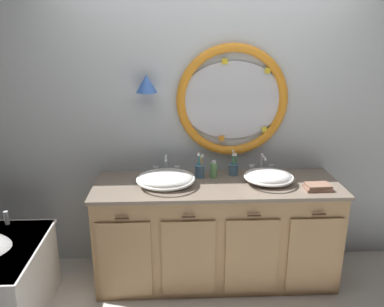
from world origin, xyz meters
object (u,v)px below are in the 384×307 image
folded_hand_towel (318,187)px  soap_dispenser (214,170)px  sink_basin_right (269,177)px  toothbrush_holder_left (200,170)px  toothbrush_holder_right (233,169)px  sink_basin_left (166,179)px

folded_hand_towel → soap_dispenser: bearing=158.9°
sink_basin_right → folded_hand_towel: size_ratio=1.98×
toothbrush_holder_left → toothbrush_holder_right: (0.29, 0.04, -0.00)m
sink_basin_right → toothbrush_holder_right: bearing=139.8°
sink_basin_right → folded_hand_towel: (0.35, -0.14, -0.03)m
toothbrush_holder_left → sink_basin_left: bearing=-148.9°
sink_basin_right → toothbrush_holder_right: toothbrush_holder_right is taller
sink_basin_right → toothbrush_holder_left: bearing=162.6°
sink_basin_right → toothbrush_holder_left: 0.56m
sink_basin_left → soap_dispenser: size_ratio=3.03×
sink_basin_left → folded_hand_towel: (1.17, -0.14, -0.03)m
soap_dispenser → folded_hand_towel: size_ratio=0.77×
sink_basin_right → soap_dispenser: 0.45m
sink_basin_left → soap_dispenser: 0.42m
sink_basin_left → folded_hand_towel: 1.17m
sink_basin_left → sink_basin_right: size_ratio=1.17×
sink_basin_left → sink_basin_right: bearing=0.0°
sink_basin_left → soap_dispenser: soap_dispenser is taller
toothbrush_holder_right → folded_hand_towel: size_ratio=1.06×
soap_dispenser → sink_basin_left: bearing=-157.6°
toothbrush_holder_right → toothbrush_holder_left: bearing=-171.3°
sink_basin_left → toothbrush_holder_left: toothbrush_holder_left is taller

